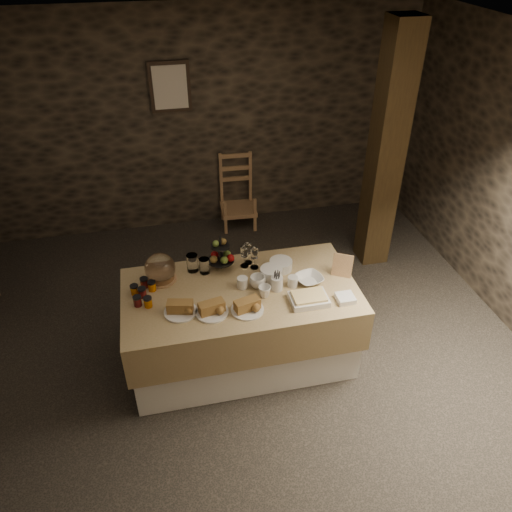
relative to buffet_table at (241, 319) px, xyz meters
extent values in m
cube|color=black|center=(-0.14, -0.01, -0.44)|extent=(5.50, 5.00, 0.01)
cube|color=black|center=(-0.14, 2.49, 0.86)|extent=(5.50, 0.02, 2.60)
cube|color=beige|center=(-0.14, -0.01, 2.16)|extent=(5.50, 5.00, 0.01)
cube|color=silver|center=(0.00, 0.00, -0.08)|extent=(1.87, 0.96, 0.73)
cube|color=olive|center=(0.00, 0.00, 0.13)|extent=(1.94, 1.03, 0.39)
cube|color=#946B45|center=(0.40, 2.27, -0.21)|extent=(0.45, 0.43, 0.05)
cube|color=#946B45|center=(0.40, 2.44, 0.28)|extent=(0.41, 0.05, 0.41)
cube|color=black|center=(1.77, 1.23, 0.86)|extent=(0.30, 0.30, 2.60)
cube|color=black|center=(-0.29, 2.46, 1.31)|extent=(0.45, 0.03, 0.55)
cube|color=beige|center=(-0.29, 2.43, 1.31)|extent=(0.37, 0.01, 0.47)
cylinder|color=silver|center=(0.29, 0.10, 0.38)|extent=(0.19, 0.19, 0.10)
cylinder|color=silver|center=(0.40, 0.21, 0.37)|extent=(0.20, 0.20, 0.08)
cylinder|color=silver|center=(0.30, -0.05, 0.39)|extent=(0.10, 0.10, 0.12)
imported|color=silver|center=(0.15, 0.01, 0.38)|extent=(0.16, 0.16, 0.11)
imported|color=silver|center=(0.18, -0.12, 0.37)|extent=(0.12, 0.12, 0.10)
cylinder|color=silver|center=(0.02, 0.03, 0.37)|extent=(0.09, 0.09, 0.09)
cylinder|color=silver|center=(0.44, -0.04, 0.37)|extent=(0.08, 0.08, 0.09)
imported|color=silver|center=(0.59, -0.02, 0.35)|extent=(0.27, 0.27, 0.05)
cylinder|color=#946B45|center=(-0.63, 0.28, 0.33)|extent=(0.26, 0.26, 0.01)
cylinder|color=brown|center=(-0.63, 0.28, 0.37)|extent=(0.22, 0.22, 0.07)
sphere|color=white|center=(-0.63, 0.28, 0.45)|extent=(0.26, 0.26, 0.26)
cylinder|color=black|center=(-0.10, 0.34, 0.49)|extent=(0.02, 0.02, 0.33)
cylinder|color=black|center=(-0.10, 0.34, 0.41)|extent=(0.23, 0.23, 0.01)
cylinder|color=black|center=(-0.10, 0.34, 0.56)|extent=(0.16, 0.16, 0.01)
sphere|color=#567129|center=(-0.05, 0.37, 0.45)|extent=(0.07, 0.07, 0.07)
sphere|color=maroon|center=(-0.15, 0.38, 0.45)|extent=(0.07, 0.07, 0.07)
sphere|color=#567129|center=(-0.08, 0.28, 0.45)|extent=(0.07, 0.07, 0.07)
sphere|color=brown|center=(-0.17, 0.31, 0.45)|extent=(0.07, 0.07, 0.07)
sphere|color=maroon|center=(-0.03, 0.30, 0.45)|extent=(0.07, 0.07, 0.07)
cylinder|color=silver|center=(-0.51, -0.17, 0.33)|extent=(0.26, 0.26, 0.01)
cube|color=brown|center=(-0.51, -0.17, 0.39)|extent=(0.21, 0.13, 0.09)
cylinder|color=silver|center=(-0.27, -0.23, 0.33)|extent=(0.26, 0.26, 0.01)
cube|color=brown|center=(-0.27, -0.23, 0.39)|extent=(0.21, 0.13, 0.09)
cylinder|color=silver|center=(0.00, -0.26, 0.33)|extent=(0.26, 0.26, 0.01)
cube|color=brown|center=(0.00, -0.26, 0.39)|extent=(0.22, 0.14, 0.09)
cylinder|color=#511112|center=(-0.79, 0.08, 0.36)|extent=(0.06, 0.06, 0.07)
cylinder|color=#BF5F00|center=(-0.75, -0.05, 0.36)|extent=(0.06, 0.06, 0.07)
cylinder|color=#511112|center=(-0.83, -0.02, 0.36)|extent=(0.06, 0.06, 0.07)
cylinder|color=#BF5F00|center=(-0.71, 0.15, 0.36)|extent=(0.06, 0.06, 0.07)
cylinder|color=#511112|center=(-0.77, 0.21, 0.36)|extent=(0.06, 0.06, 0.07)
cylinder|color=#BF5F00|center=(-0.85, 0.13, 0.36)|extent=(0.06, 0.06, 0.07)
cube|color=silver|center=(0.51, -0.27, 0.35)|extent=(0.30, 0.22, 0.05)
cube|color=#EDCC81|center=(0.51, -0.27, 0.39)|extent=(0.26, 0.18, 0.02)
cube|color=silver|center=(0.80, -0.31, 0.35)|extent=(0.14, 0.14, 0.04)
cube|color=#946B45|center=(0.89, 0.02, 0.42)|extent=(0.18, 0.14, 0.22)
cylinder|color=white|center=(-0.35, 0.36, 0.41)|extent=(0.10, 0.10, 0.16)
cylinder|color=white|center=(-0.25, 0.31, 0.40)|extent=(0.09, 0.09, 0.14)
camera|label=1|loc=(-0.57, -3.17, 2.91)|focal=35.00mm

